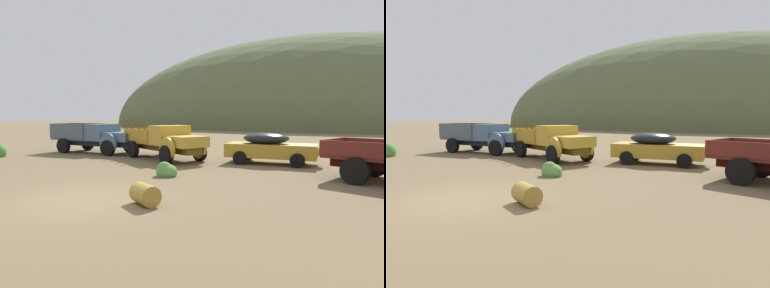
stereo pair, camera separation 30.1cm
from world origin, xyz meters
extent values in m
plane|color=brown|center=(0.00, 0.00, 0.00)|extent=(300.00, 300.00, 0.00)
ellipsoid|color=#56603D|center=(-14.63, 66.81, 0.00)|extent=(92.42, 50.97, 37.55)
cube|color=#262D39|center=(-9.44, 8.64, 0.66)|extent=(5.80, 1.69, 0.36)
cube|color=slate|center=(-7.35, 8.91, 1.11)|extent=(2.01, 1.96, 0.55)
cube|color=#B7B2A8|center=(-6.51, 9.01, 1.09)|extent=(0.23, 1.20, 0.44)
cylinder|color=slate|center=(-7.46, 7.85, 0.76)|extent=(1.21, 0.33, 1.20)
cylinder|color=slate|center=(-7.72, 9.90, 0.76)|extent=(1.21, 0.33, 1.20)
cube|color=slate|center=(-8.90, 8.71, 1.36)|extent=(1.57, 2.15, 1.05)
cube|color=black|center=(-8.31, 8.79, 1.57)|extent=(0.26, 1.69, 0.59)
cube|color=#4D5B67|center=(-10.99, 8.45, 0.90)|extent=(3.13, 2.44, 0.12)
cube|color=#4D5B67|center=(-10.86, 7.41, 1.43)|extent=(2.88, 0.46, 0.95)
cube|color=#4D5B67|center=(-11.12, 9.48, 1.43)|extent=(2.88, 0.46, 0.95)
cube|color=#4D5B67|center=(-12.37, 8.27, 1.43)|extent=(0.36, 2.09, 0.95)
cylinder|color=black|center=(-7.45, 7.80, 0.48)|extent=(0.99, 0.40, 0.96)
cylinder|color=black|center=(-7.73, 9.96, 0.48)|extent=(0.99, 0.40, 0.96)
cylinder|color=black|center=(-11.10, 7.34, 0.48)|extent=(0.99, 0.40, 0.96)
cylinder|color=black|center=(-11.37, 9.50, 0.48)|extent=(0.99, 0.40, 0.96)
cube|color=brown|center=(-3.74, 8.60, 0.66)|extent=(5.58, 2.78, 0.36)
cube|color=gold|center=(-1.80, 7.91, 1.11)|extent=(2.23, 2.18, 0.55)
cube|color=#B7B2A8|center=(-1.03, 7.63, 1.09)|extent=(0.47, 1.12, 0.44)
cylinder|color=gold|center=(-2.36, 7.05, 0.76)|extent=(1.19, 0.57, 1.20)
cylinder|color=gold|center=(-1.69, 8.93, 0.76)|extent=(1.19, 0.57, 1.20)
cube|color=gold|center=(-3.24, 8.42, 1.36)|extent=(1.87, 2.26, 1.05)
cube|color=black|center=(-2.69, 8.23, 1.57)|extent=(0.60, 1.56, 0.59)
cube|color=#B5882D|center=(-5.18, 9.12, 0.90)|extent=(3.34, 2.85, 0.12)
cube|color=#B5882D|center=(-5.52, 8.17, 1.31)|extent=(2.69, 1.05, 0.70)
cube|color=#B5882D|center=(-4.84, 10.07, 1.31)|extent=(2.69, 1.05, 0.70)
cube|color=#B5882D|center=(-6.45, 9.57, 1.31)|extent=(0.78, 1.93, 0.70)
cube|color=brown|center=(-6.58, 8.55, 1.91)|extent=(0.10, 0.10, 0.50)
cube|color=brown|center=(-5.92, 8.31, 1.91)|extent=(0.10, 0.10, 0.50)
cube|color=brown|center=(-5.12, 8.02, 1.91)|extent=(0.10, 0.10, 0.50)
cube|color=brown|center=(-4.46, 7.79, 1.91)|extent=(0.10, 0.10, 0.50)
cylinder|color=black|center=(-2.38, 7.00, 0.48)|extent=(1.00, 0.59, 0.96)
cylinder|color=black|center=(-1.67, 8.98, 0.48)|extent=(1.00, 0.59, 0.96)
cylinder|color=black|center=(-5.76, 8.21, 0.48)|extent=(1.00, 0.59, 0.96)
cylinder|color=black|center=(-5.05, 10.19, 0.48)|extent=(1.00, 0.59, 0.96)
cube|color=#B28928|center=(1.87, 10.10, 0.68)|extent=(4.66, 2.62, 0.68)
ellipsoid|color=black|center=(1.61, 10.05, 1.28)|extent=(2.55, 2.00, 0.57)
ellipsoid|color=#B28928|center=(3.81, 10.47, 0.75)|extent=(1.22, 1.61, 0.61)
cylinder|color=black|center=(3.38, 9.46, 0.34)|extent=(0.71, 0.33, 0.68)
cylinder|color=black|center=(3.04, 11.25, 0.34)|extent=(0.71, 0.33, 0.68)
cylinder|color=black|center=(0.71, 8.95, 0.34)|extent=(0.71, 0.33, 0.68)
cylinder|color=black|center=(0.36, 10.73, 0.34)|extent=(0.71, 0.33, 0.68)
cube|color=maroon|center=(6.63, 7.82, 0.90)|extent=(3.45, 2.70, 0.12)
cube|color=maroon|center=(6.42, 6.77, 1.23)|extent=(3.06, 0.70, 0.55)
cube|color=maroon|center=(6.83, 8.86, 1.23)|extent=(3.06, 0.70, 0.55)
cube|color=maroon|center=(5.17, 8.11, 1.23)|extent=(0.51, 2.11, 0.55)
cylinder|color=black|center=(6.15, 6.78, 0.48)|extent=(1.00, 0.46, 0.96)
cylinder|color=black|center=(6.59, 8.96, 0.48)|extent=(1.00, 0.46, 0.96)
cylinder|color=olive|center=(1.83, 0.69, 0.28)|extent=(1.02, 0.86, 0.57)
ellipsoid|color=#5B8E42|center=(-0.47, 4.44, 0.21)|extent=(0.71, 0.64, 0.75)
ellipsoid|color=#5B8E42|center=(-0.27, 4.45, 0.16)|extent=(0.72, 0.65, 0.59)
ellipsoid|color=#5B8E42|center=(-0.42, 4.67, 0.16)|extent=(0.68, 0.61, 0.58)
camera|label=1|loc=(7.82, -6.01, 2.40)|focal=31.28mm
camera|label=2|loc=(8.07, -5.84, 2.40)|focal=31.28mm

